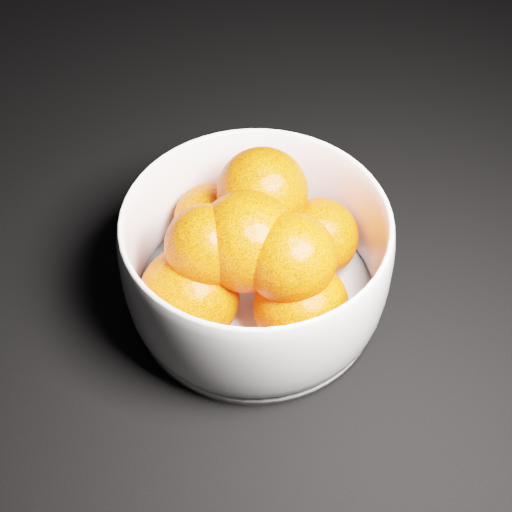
{
  "coord_description": "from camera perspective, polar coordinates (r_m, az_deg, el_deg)",
  "views": [
    {
      "loc": [
        0.28,
        -0.63,
        0.5
      ],
      "look_at": [
        0.25,
        -0.25,
        0.06
      ],
      "focal_mm": 50.0,
      "sensor_mm": 36.0,
      "label": 1
    }
  ],
  "objects": [
    {
      "name": "orange_pile",
      "position": [
        0.57,
        -0.28,
        0.31
      ],
      "size": [
        0.18,
        0.16,
        0.12
      ],
      "color": "#FF4609",
      "rests_on": "bowl"
    },
    {
      "name": "ground",
      "position": [
        0.85,
        -16.09,
        11.1
      ],
      "size": [
        3.0,
        3.0,
        0.0
      ],
      "primitive_type": "cube",
      "color": "black",
      "rests_on": "ground"
    },
    {
      "name": "bowl",
      "position": [
        0.59,
        0.0,
        -0.34
      ],
      "size": [
        0.22,
        0.22,
        0.11
      ],
      "rotation": [
        0.0,
        0.0,
        0.18
      ],
      "color": "white",
      "rests_on": "ground"
    }
  ]
}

